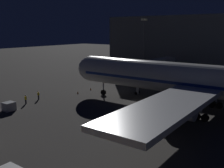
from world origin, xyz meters
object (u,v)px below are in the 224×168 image
ground_crew_under_port_wing (38,95)px  airliner_at_gate (210,82)px  ground_crew_by_belt_loader (26,99)px  traffic_cone_nose_starboard (78,92)px  jet_bridge (150,66)px  traffic_cone_nose_port (91,89)px  apron_floodlight_mast (144,43)px  baggage_container_far_row (9,106)px

ground_crew_under_port_wing → airliner_at_gate: bearing=109.0°
ground_crew_by_belt_loader → traffic_cone_nose_starboard: size_ratio=3.19×
jet_bridge → traffic_cone_nose_starboard: 17.85m
ground_crew_under_port_wing → traffic_cone_nose_port: 13.17m
traffic_cone_nose_port → traffic_cone_nose_starboard: same height
ground_crew_by_belt_loader → traffic_cone_nose_starboard: bearing=169.1°
airliner_at_gate → apron_floodlight_mast: airliner_at_gate is taller
baggage_container_far_row → ground_crew_by_belt_loader: bearing=-163.4°
ground_crew_under_port_wing → traffic_cone_nose_starboard: size_ratio=3.14×
ground_crew_under_port_wing → traffic_cone_nose_starboard: bearing=160.5°
jet_bridge → ground_crew_by_belt_loader: (25.00, -13.32, -4.58)m
baggage_container_far_row → traffic_cone_nose_starboard: bearing=176.6°
airliner_at_gate → ground_crew_under_port_wing: (10.61, -30.77, -4.49)m
apron_floodlight_mast → baggage_container_far_row: 45.14m
ground_crew_under_port_wing → baggage_container_far_row: bearing=14.0°
airliner_at_gate → ground_crew_by_belt_loader: airliner_at_gate is taller
ground_crew_under_port_wing → ground_crew_by_belt_loader: bearing=10.7°
traffic_cone_nose_port → traffic_cone_nose_starboard: bearing=0.0°
traffic_cone_nose_starboard → ground_crew_by_belt_loader: bearing=-10.9°
airliner_at_gate → traffic_cone_nose_port: bearing=-94.5°
traffic_cone_nose_port → airliner_at_gate: bearing=85.5°
baggage_container_far_row → traffic_cone_nose_port: (-20.85, 0.98, -0.48)m
apron_floodlight_mast → ground_crew_under_port_wing: (36.11, -3.82, -9.02)m
airliner_at_gate → ground_crew_under_port_wing: size_ratio=33.54×
traffic_cone_nose_port → traffic_cone_nose_starboard: (4.40, 0.00, 0.00)m
apron_floodlight_mast → traffic_cone_nose_port: bearing=-2.1°
baggage_container_far_row → traffic_cone_nose_starboard: (-16.45, 0.98, -0.48)m
apron_floodlight_mast → ground_crew_by_belt_loader: (39.68, -3.14, -9.01)m
ground_crew_by_belt_loader → traffic_cone_nose_starboard: 12.22m
apron_floodlight_mast → ground_crew_under_port_wing: 37.42m
airliner_at_gate → traffic_cone_nose_starboard: size_ratio=105.22×
ground_crew_under_port_wing → traffic_cone_nose_starboard: ground_crew_under_port_wing is taller
baggage_container_far_row → ground_crew_under_port_wing: size_ratio=1.08×
ground_crew_by_belt_loader → ground_crew_under_port_wing: bearing=-169.3°
traffic_cone_nose_port → ground_crew_by_belt_loader: bearing=-8.0°
ground_crew_by_belt_loader → traffic_cone_nose_port: (-16.38, 2.31, -0.69)m
apron_floodlight_mast → ground_crew_by_belt_loader: 40.82m
airliner_at_gate → jet_bridge: size_ratio=2.91×
apron_floodlight_mast → traffic_cone_nose_port: 25.25m
baggage_container_far_row → traffic_cone_nose_starboard: 16.48m
apron_floodlight_mast → traffic_cone_nose_starboard: apron_floodlight_mast is taller
apron_floodlight_mast → baggage_container_far_row: (44.15, -1.81, -9.22)m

